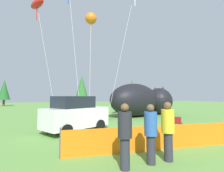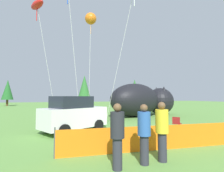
# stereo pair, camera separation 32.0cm
# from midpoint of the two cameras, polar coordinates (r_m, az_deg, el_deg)

# --- Properties ---
(ground_plane) EXTENTS (120.00, 120.00, 0.00)m
(ground_plane) POSITION_cam_midpoint_polar(r_m,az_deg,el_deg) (10.46, 9.93, -14.83)
(ground_plane) COLOR #609342
(parked_car) EXTENTS (4.18, 3.31, 2.09)m
(parked_car) POSITION_cam_midpoint_polar(r_m,az_deg,el_deg) (10.70, -11.59, -8.98)
(parked_car) COLOR white
(parked_car) RESTS_ON ground
(folding_chair) EXTENTS (0.65, 0.65, 0.84)m
(folding_chair) POSITION_cam_midpoint_polar(r_m,az_deg,el_deg) (11.56, 21.12, -11.07)
(folding_chair) COLOR maroon
(folding_chair) RESTS_ON ground
(inflatable_cat) EXTENTS (8.68, 5.18, 3.41)m
(inflatable_cat) POSITION_cam_midpoint_polar(r_m,az_deg,el_deg) (19.01, 10.36, -4.90)
(inflatable_cat) COLOR black
(inflatable_cat) RESTS_ON ground
(safety_fence) EXTENTS (8.68, 0.76, 1.03)m
(safety_fence) POSITION_cam_midpoint_polar(r_m,az_deg,el_deg) (7.60, 19.37, -15.44)
(safety_fence) COLOR orange
(safety_fence) RESTS_ON ground
(spectator_in_black_shirt) EXTENTS (0.41, 0.41, 1.90)m
(spectator_in_black_shirt) POSITION_cam_midpoint_polar(r_m,az_deg,el_deg) (6.06, 17.51, -13.16)
(spectator_in_black_shirt) COLOR #2D2D38
(spectator_in_black_shirt) RESTS_ON ground
(spectator_in_red_shirt) EXTENTS (0.41, 0.41, 1.87)m
(spectator_in_red_shirt) POSITION_cam_midpoint_polar(r_m,az_deg,el_deg) (5.18, 3.59, -15.13)
(spectator_in_red_shirt) COLOR #2D2D38
(spectator_in_red_shirt) RESTS_ON ground
(spectator_in_blue_shirt) EXTENTS (0.40, 0.40, 1.83)m
(spectator_in_blue_shirt) POSITION_cam_midpoint_polar(r_m,az_deg,el_deg) (5.67, 12.09, -14.27)
(spectator_in_blue_shirt) COLOR #2D2D38
(spectator_in_blue_shirt) RESTS_ON ground
(kite_orange_flower) EXTENTS (0.96, 1.60, 9.10)m
(kite_orange_flower) POSITION_cam_midpoint_polar(r_m,az_deg,el_deg) (15.80, -6.36, 20.93)
(kite_orange_flower) COLOR silver
(kite_orange_flower) RESTS_ON ground
(kite_red_lizard) EXTENTS (2.42, 2.25, 9.83)m
(kite_red_lizard) POSITION_cam_midpoint_polar(r_m,az_deg,el_deg) (16.43, -22.71, 23.16)
(kite_red_lizard) COLOR silver
(kite_red_lizard) RESTS_ON ground
(horizon_tree_east) EXTENTS (3.31, 3.31, 7.90)m
(horizon_tree_east) POSITION_cam_midpoint_polar(r_m,az_deg,el_deg) (48.35, -8.82, -0.12)
(horizon_tree_east) COLOR brown
(horizon_tree_east) RESTS_ON ground
(horizon_tree_mid) EXTENTS (2.43, 2.43, 5.79)m
(horizon_tree_mid) POSITION_cam_midpoint_polar(r_m,az_deg,el_deg) (45.04, -30.76, -1.08)
(horizon_tree_mid) COLOR brown
(horizon_tree_mid) RESTS_ON ground
(horizon_tree_northeast) EXTENTS (2.89, 2.89, 6.89)m
(horizon_tree_northeast) POSITION_cam_midpoint_polar(r_m,az_deg,el_deg) (49.66, 7.59, -0.93)
(horizon_tree_northeast) COLOR brown
(horizon_tree_northeast) RESTS_ON ground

